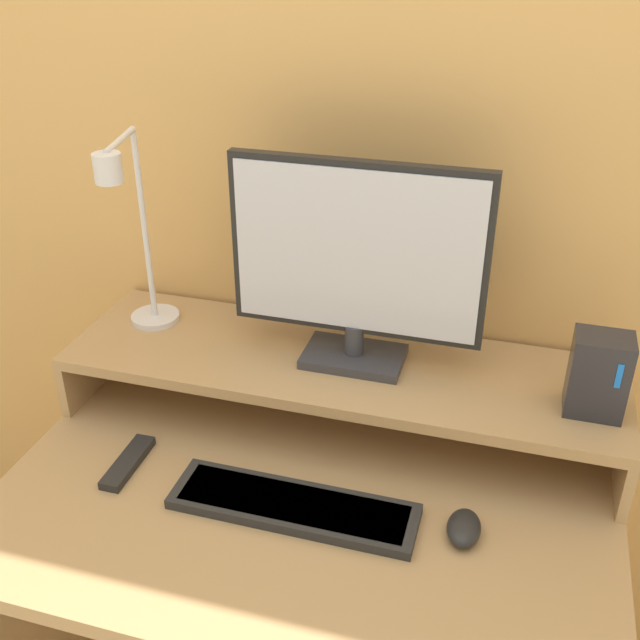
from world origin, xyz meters
name	(u,v)px	position (x,y,z in m)	size (l,w,h in m)	color
wall_back	(370,139)	(0.00, 0.77, 1.25)	(6.00, 0.05, 2.50)	#E5AD60
desk	(310,576)	(0.00, 0.37, 0.51)	(1.06, 0.74, 0.74)	tan
monitor_shelf	(341,369)	(0.00, 0.58, 0.85)	(1.06, 0.32, 0.13)	tan
monitor	(356,261)	(0.02, 0.59, 1.08)	(0.47, 0.12, 0.39)	#38383D
desk_lamp	(135,240)	(-0.40, 0.56, 1.08)	(0.11, 0.23, 0.41)	silver
router_dock	(598,375)	(0.46, 0.54, 0.95)	(0.10, 0.08, 0.15)	#28282D
keyboard	(293,506)	(-0.01, 0.30, 0.75)	(0.42, 0.12, 0.02)	#282828
mouse	(464,528)	(0.28, 0.32, 0.76)	(0.06, 0.09, 0.03)	black
remote_control	(128,462)	(-0.33, 0.32, 0.75)	(0.04, 0.15, 0.02)	black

